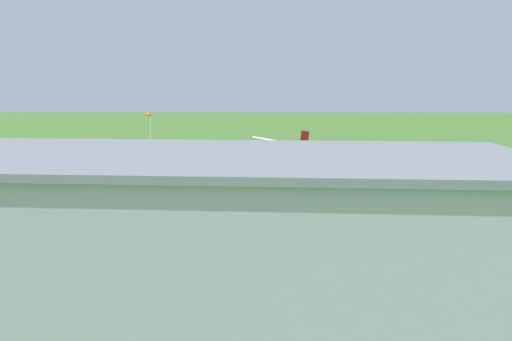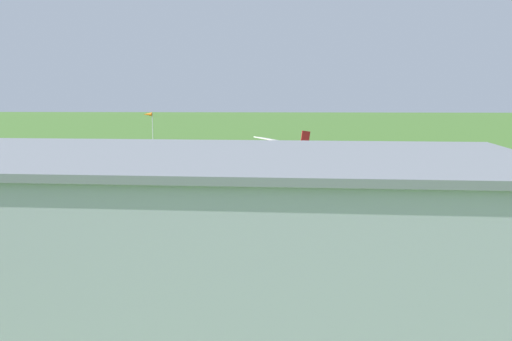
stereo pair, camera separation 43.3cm
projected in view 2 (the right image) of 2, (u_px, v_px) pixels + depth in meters
name	position (u px, v px, depth m)	size (l,w,h in m)	color
ground_plane	(242.00, 176.00, 67.67)	(400.00, 400.00, 0.00)	#47752D
hangar	(151.00, 223.00, 28.45)	(38.58, 17.06, 7.33)	#B7BCC6
biplane	(283.00, 149.00, 65.20)	(7.47, 9.02, 3.95)	#B21E1E
person_by_parked_cars	(77.00, 205.00, 46.49)	(0.53, 0.53, 1.78)	navy
person_at_fence_line	(358.00, 207.00, 46.12)	(0.47, 0.47, 1.55)	#3F3F47
windsock	(149.00, 118.00, 85.31)	(1.42, 0.66, 7.09)	silver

